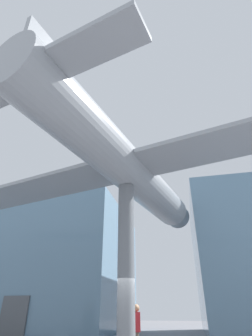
% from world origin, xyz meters
% --- Properties ---
extents(glass_pavilion_left, '(10.98, 11.66, 10.01)m').
position_xyz_m(glass_pavilion_left, '(-8.46, 12.18, 4.71)').
color(glass_pavilion_left, '#60849E').
rests_on(glass_pavilion_left, ground_plane).
extents(support_pylon_central, '(0.64, 0.64, 6.20)m').
position_xyz_m(support_pylon_central, '(0.00, 0.00, 3.10)').
color(support_pylon_central, slate).
rests_on(support_pylon_central, ground_plane).
extents(suspended_airplane, '(21.11, 14.96, 2.98)m').
position_xyz_m(suspended_airplane, '(0.06, 0.24, 7.12)').
color(suspended_airplane, '#93999E').
rests_on(suspended_airplane, support_pylon_central).
extents(visitor_person, '(0.35, 0.45, 1.69)m').
position_xyz_m(visitor_person, '(0.22, 0.73, 0.97)').
color(visitor_person, '#4C4238').
rests_on(visitor_person, ground_plane).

